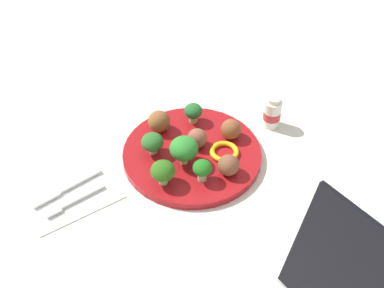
# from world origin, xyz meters

# --- Properties ---
(ground_plane) EXTENTS (4.00, 4.00, 0.00)m
(ground_plane) POSITION_xyz_m (0.00, 0.00, 0.00)
(ground_plane) COLOR silver
(plate) EXTENTS (0.28, 0.28, 0.02)m
(plate) POSITION_xyz_m (0.00, 0.00, 0.01)
(plate) COLOR maroon
(plate) RESTS_ON ground_plane
(broccoli_floret_front_right) EXTENTS (0.04, 0.04, 0.05)m
(broccoli_floret_front_right) POSITION_xyz_m (0.07, -0.03, 0.04)
(broccoli_floret_front_right) COLOR #A0BF7E
(broccoli_floret_front_right) RESTS_ON plate
(broccoli_floret_far_rim) EXTENTS (0.04, 0.04, 0.04)m
(broccoli_floret_far_rim) POSITION_xyz_m (-0.05, -0.08, 0.04)
(broccoli_floret_far_rim) COLOR #9DCD7F
(broccoli_floret_far_rim) RESTS_ON plate
(broccoli_floret_mid_right) EXTENTS (0.04, 0.04, 0.05)m
(broccoli_floret_mid_right) POSITION_xyz_m (0.02, 0.08, 0.04)
(broccoli_floret_mid_right) COLOR #A2C082
(broccoli_floret_mid_right) RESTS_ON plate
(broccoli_floret_back_right) EXTENTS (0.06, 0.06, 0.06)m
(broccoli_floret_back_right) POSITION_xyz_m (0.03, 0.02, 0.05)
(broccoli_floret_back_right) COLOR #9FC266
(broccoli_floret_back_right) RESTS_ON plate
(broccoli_floret_center) EXTENTS (0.05, 0.05, 0.05)m
(broccoli_floret_center) POSITION_xyz_m (0.09, 0.05, 0.05)
(broccoli_floret_center) COLOR #A0C970
(broccoli_floret_center) RESTS_ON plate
(meatball_near_rim) EXTENTS (0.05, 0.05, 0.05)m
(meatball_near_rim) POSITION_xyz_m (0.03, -0.09, 0.04)
(meatball_near_rim) COLOR brown
(meatball_near_rim) RESTS_ON plate
(meatball_back_left) EXTENTS (0.04, 0.04, 0.04)m
(meatball_back_left) POSITION_xyz_m (-0.09, -0.00, 0.04)
(meatball_back_left) COLOR brown
(meatball_back_left) RESTS_ON plate
(meatball_front_left) EXTENTS (0.04, 0.04, 0.04)m
(meatball_front_left) POSITION_xyz_m (-0.03, 0.09, 0.04)
(meatball_front_left) COLOR brown
(meatball_front_left) RESTS_ON plate
(meatball_center) EXTENTS (0.04, 0.04, 0.04)m
(meatball_center) POSITION_xyz_m (-0.02, -0.01, 0.04)
(meatball_center) COLOR brown
(meatball_center) RESTS_ON plate
(pepper_ring_mid_right) EXTENTS (0.07, 0.07, 0.01)m
(pepper_ring_mid_right) POSITION_xyz_m (-0.05, 0.04, 0.02)
(pepper_ring_mid_right) COLOR yellow
(pepper_ring_mid_right) RESTS_ON plate
(napkin) EXTENTS (0.18, 0.13, 0.01)m
(napkin) POSITION_xyz_m (0.25, -0.02, 0.00)
(napkin) COLOR white
(napkin) RESTS_ON ground_plane
(fork) EXTENTS (0.12, 0.03, 0.01)m
(fork) POSITION_xyz_m (0.26, 0.00, 0.01)
(fork) COLOR silver
(fork) RESTS_ON napkin
(knife) EXTENTS (0.15, 0.04, 0.01)m
(knife) POSITION_xyz_m (0.26, -0.03, 0.01)
(knife) COLOR silver
(knife) RESTS_ON napkin
(yogurt_bottle) EXTENTS (0.04, 0.04, 0.07)m
(yogurt_bottle) POSITION_xyz_m (-0.20, -0.01, 0.03)
(yogurt_bottle) COLOR white
(yogurt_bottle) RESTS_ON ground_plane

